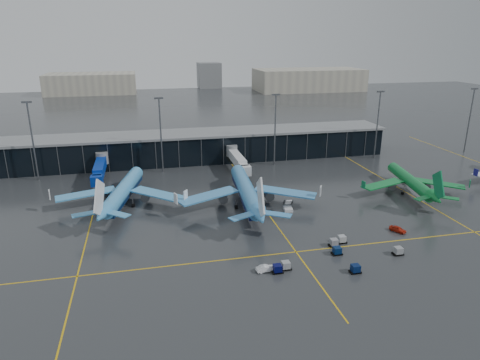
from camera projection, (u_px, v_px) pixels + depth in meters
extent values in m
plane|color=#282B2D|center=(236.00, 228.00, 104.36)|extent=(600.00, 600.00, 0.00)
cube|color=black|center=(201.00, 147.00, 160.09)|extent=(140.00, 16.00, 10.00)
cube|color=slate|center=(201.00, 133.00, 158.40)|extent=(142.00, 17.00, 0.80)
cylinder|color=#595B60|center=(102.00, 158.00, 144.86)|extent=(4.00, 4.00, 4.00)
cube|color=navy|center=(99.00, 172.00, 132.63)|extent=(3.00, 24.00, 3.00)
cylinder|color=#595B60|center=(98.00, 189.00, 126.69)|extent=(1.00, 1.00, 2.60)
cylinder|color=#595B60|center=(232.00, 151.00, 154.25)|extent=(4.00, 4.00, 4.00)
cube|color=silver|center=(240.00, 163.00, 142.03)|extent=(3.00, 24.00, 3.00)
cylinder|color=#595B60|center=(245.00, 179.00, 136.08)|extent=(1.00, 1.00, 2.60)
cylinder|color=#595B60|center=(33.00, 142.00, 135.12)|extent=(0.50, 0.50, 25.00)
cube|color=#595B60|center=(27.00, 102.00, 131.07)|extent=(3.00, 0.40, 0.60)
cylinder|color=#595B60|center=(161.00, 136.00, 143.47)|extent=(0.50, 0.50, 25.00)
cube|color=#595B60|center=(159.00, 98.00, 139.42)|extent=(3.00, 0.40, 0.60)
cylinder|color=#595B60|center=(275.00, 131.00, 151.82)|extent=(0.50, 0.50, 25.00)
cube|color=#595B60|center=(276.00, 95.00, 147.77)|extent=(3.00, 0.40, 0.60)
cylinder|color=#595B60|center=(377.00, 126.00, 160.17)|extent=(0.50, 0.50, 25.00)
cube|color=#595B60|center=(381.00, 92.00, 156.12)|extent=(3.00, 0.40, 0.60)
cylinder|color=#595B60|center=(469.00, 121.00, 168.53)|extent=(0.50, 0.50, 25.00)
cube|color=#595B60|center=(475.00, 89.00, 164.47)|extent=(3.00, 0.40, 0.60)
cube|color=#B2AD99|center=(308.00, 80.00, 366.91)|extent=(90.00, 42.00, 18.00)
cube|color=#B2AD99|center=(92.00, 83.00, 348.14)|extent=(70.00, 38.00, 16.00)
cube|color=#B2AD99|center=(209.00, 75.00, 386.55)|extent=(20.00, 20.00, 22.00)
cube|color=gold|center=(94.00, 209.00, 115.54)|extent=(0.30, 120.00, 0.02)
cube|color=gold|center=(255.00, 196.00, 124.94)|extent=(0.30, 120.00, 0.02)
cube|color=gold|center=(394.00, 185.00, 134.33)|extent=(0.30, 120.00, 0.02)
cube|color=gold|center=(296.00, 252.00, 92.58)|extent=(220.00, 0.30, 0.02)
cube|color=black|center=(341.00, 242.00, 96.66)|extent=(2.20, 1.50, 0.36)
cube|color=#969A9F|center=(342.00, 239.00, 96.42)|extent=(1.60, 1.50, 1.50)
cube|color=black|center=(337.00, 254.00, 91.50)|extent=(2.20, 1.50, 0.36)
cube|color=#051A41|center=(337.00, 250.00, 91.25)|extent=(1.60, 1.50, 1.50)
cube|color=black|center=(334.00, 245.00, 95.12)|extent=(2.20, 1.50, 0.36)
cube|color=gray|center=(334.00, 242.00, 94.88)|extent=(1.60, 1.50, 1.50)
cube|color=black|center=(398.00, 254.00, 91.44)|extent=(2.20, 1.50, 0.36)
cube|color=gray|center=(398.00, 251.00, 91.19)|extent=(1.60, 1.50, 1.50)
cube|color=black|center=(277.00, 272.00, 84.42)|extent=(2.20, 1.50, 0.36)
cube|color=#04073D|center=(277.00, 268.00, 84.18)|extent=(1.60, 1.50, 1.50)
cube|color=black|center=(286.00, 269.00, 85.61)|extent=(2.20, 1.50, 0.36)
cube|color=gray|center=(286.00, 265.00, 85.37)|extent=(1.60, 1.50, 1.50)
cube|color=black|center=(355.00, 272.00, 84.42)|extent=(2.20, 1.50, 0.36)
cube|color=#04153D|center=(355.00, 268.00, 84.17)|extent=(1.60, 1.50, 1.50)
cube|color=silver|center=(288.00, 209.00, 114.63)|extent=(2.63, 3.48, 0.80)
cube|color=silver|center=(288.00, 202.00, 114.02)|extent=(1.99, 3.03, 2.29)
imported|color=#B2200D|center=(398.00, 229.00, 101.93)|extent=(3.34, 4.29, 1.37)
imported|color=white|center=(266.00, 268.00, 84.77)|extent=(4.05, 1.73, 1.30)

